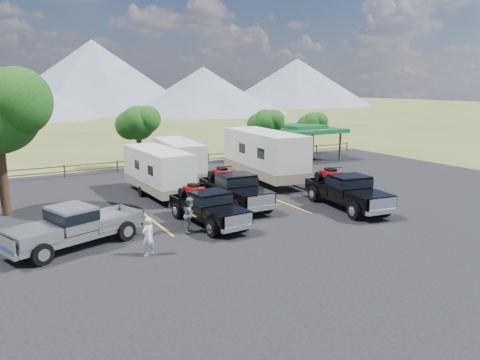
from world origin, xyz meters
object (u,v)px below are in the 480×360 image
pickup_silver (76,226)px  trailer_right (264,156)px  pavilion (302,129)px  person_b (190,215)px  rig_right (347,190)px  trailer_left (158,171)px  rig_left (208,206)px  person_a (148,237)px  trailer_center (179,160)px  rig_center (234,188)px

pickup_silver → trailer_right: bearing=98.4°
pavilion → person_b: size_ratio=3.62×
rig_right → trailer_left: (-8.30, 8.07, 0.52)m
pavilion → rig_right: bearing=-118.5°
rig_left → person_b: bearing=-150.8°
person_a → person_b: 3.37m
pickup_silver → person_b: size_ratio=3.72×
rig_right → person_b: rig_right is taller
trailer_center → trailer_right: 6.19m
rig_left → person_a: rig_left is taller
trailer_right → pickup_silver: trailer_right is taller
rig_right → person_b: bearing=-173.4°
person_b → rig_left: bearing=-20.3°
person_a → trailer_center: bearing=-138.1°
rig_center → trailer_right: bearing=46.0°
rig_left → person_b: rig_left is taller
rig_right → trailer_center: trailer_center is taller
trailer_right → rig_center: bearing=-131.7°
rig_right → trailer_right: size_ratio=0.63×
rig_left → rig_right: (8.19, -1.03, 0.11)m
trailer_center → person_a: size_ratio=5.19×
pavilion → trailer_center: size_ratio=0.74×
trailer_left → pickup_silver: (-6.31, -7.31, -0.60)m
pavilion → rig_right: pavilion is taller
trailer_right → pickup_silver: (-14.35, -7.61, -0.95)m
trailer_right → person_a: 15.75m
trailer_right → person_a: (-11.97, -10.17, -1.08)m
rig_right → person_b: size_ratio=3.85×
person_b → person_a: bearing=162.5°
trailer_left → trailer_center: 4.66m
rig_center → trailer_left: (-3.01, 4.51, 0.53)m
trailer_left → person_b: 8.01m
pavilion → trailer_left: 18.54m
trailer_right → pavilion: bearing=44.5°
pavilion → person_a: pavilion is taller
rig_right → pickup_silver: bearing=-175.3°
rig_center → person_b: bearing=-138.9°
pavilion → trailer_center: (-13.98, -3.99, -1.23)m
person_a → pavilion: bearing=-161.3°
rig_left → trailer_center: trailer_center is taller
rig_center → pickup_silver: size_ratio=1.00×
rig_right → pickup_silver: 14.62m
trailer_center → pickup_silver: trailer_center is taller
trailer_left → trailer_right: (8.04, 0.30, 0.35)m
pickup_silver → person_a: pickup_silver is taller
rig_left → trailer_left: (-0.11, 7.04, 0.63)m
rig_center → person_b: (-4.22, -3.39, -0.16)m
pickup_silver → rig_left: bearing=72.8°
pavilion → trailer_left: pavilion is taller
trailer_right → person_b: size_ratio=6.11×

